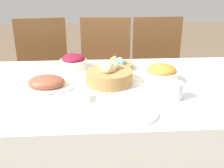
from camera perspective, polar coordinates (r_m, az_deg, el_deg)
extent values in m
cube|color=silver|center=(1.72, 0.02, -11.61)|extent=(1.79, 0.97, 0.73)
cylinder|color=brown|center=(2.31, -18.34, -7.87)|extent=(0.03, 0.03, 0.42)
cylinder|color=brown|center=(2.27, -8.58, -7.34)|extent=(0.03, 0.03, 0.42)
cylinder|color=brown|center=(2.65, -17.30, -3.69)|extent=(0.03, 0.03, 0.42)
cylinder|color=brown|center=(2.62, -8.87, -3.17)|extent=(0.03, 0.03, 0.42)
cube|color=brown|center=(2.36, -13.75, -0.62)|extent=(0.46, 0.46, 0.02)
cube|color=brown|center=(2.46, -14.09, 6.93)|extent=(0.42, 0.06, 0.52)
cylinder|color=brown|center=(2.26, -6.33, -7.42)|extent=(0.03, 0.03, 0.42)
cylinder|color=brown|center=(2.25, 3.62, -7.43)|extent=(0.03, 0.03, 0.42)
cylinder|color=brown|center=(2.60, -5.49, -3.17)|extent=(0.03, 0.03, 0.42)
cylinder|color=brown|center=(2.59, 3.09, -3.17)|extent=(0.03, 0.03, 0.42)
cube|color=brown|center=(2.32, -1.32, -0.32)|extent=(0.45, 0.45, 0.02)
cube|color=brown|center=(2.43, -1.29, 7.37)|extent=(0.42, 0.04, 0.52)
cylinder|color=brown|center=(2.27, 5.90, -7.25)|extent=(0.03, 0.03, 0.42)
cylinder|color=brown|center=(2.37, 15.21, -6.60)|extent=(0.03, 0.03, 0.42)
cylinder|color=brown|center=(2.61, 4.31, -3.06)|extent=(0.03, 0.03, 0.42)
cylinder|color=brown|center=(2.70, 12.49, -2.67)|extent=(0.03, 0.03, 0.42)
cube|color=brown|center=(2.39, 9.82, -0.03)|extent=(0.43, 0.43, 0.02)
cube|color=brown|center=(2.49, 9.07, 7.46)|extent=(0.42, 0.03, 0.52)
cylinder|color=#9E7542|center=(1.57, -0.56, 1.45)|extent=(0.26, 0.26, 0.08)
ellipsoid|color=#E0C184|center=(1.55, -0.61, 2.86)|extent=(0.09, 0.09, 0.05)
ellipsoid|color=#E0C184|center=(1.61, -1.38, 3.67)|extent=(0.10, 0.09, 0.05)
ellipsoid|color=#E0C184|center=(1.52, -1.08, 3.05)|extent=(0.07, 0.08, 0.05)
ellipsoid|color=#E0C184|center=(1.55, -1.28, 3.36)|extent=(0.08, 0.08, 0.06)
ellipsoid|color=#E0C184|center=(1.57, 0.22, 3.84)|extent=(0.09, 0.09, 0.05)
ellipsoid|color=#E0C184|center=(1.55, -0.70, 3.49)|extent=(0.08, 0.07, 0.06)
ellipsoid|color=#E0C184|center=(1.56, 0.01, 3.20)|extent=(0.09, 0.09, 0.06)
cylinder|color=#9E7542|center=(1.81, 1.19, 3.68)|extent=(0.19, 0.19, 0.03)
ellipsoid|color=pink|center=(1.83, 0.53, 5.02)|extent=(0.04, 0.04, 0.05)
ellipsoid|color=#60B2E0|center=(1.78, 2.06, 4.47)|extent=(0.03, 0.03, 0.04)
ellipsoid|color=#60B2E0|center=(1.80, 1.30, 4.63)|extent=(0.03, 0.03, 0.04)
ellipsoid|color=#F4D151|center=(1.79, 0.15, 4.66)|extent=(0.04, 0.04, 0.05)
ellipsoid|color=#F4D151|center=(1.81, 1.60, 4.74)|extent=(0.04, 0.04, 0.05)
ellipsoid|color=silver|center=(1.57, -13.09, -0.49)|extent=(0.31, 0.22, 0.01)
ellipsoid|color=brown|center=(1.56, -13.17, 0.37)|extent=(0.20, 0.15, 0.07)
cylinder|color=silver|center=(1.62, 9.91, 1.55)|extent=(0.19, 0.19, 0.06)
ellipsoid|color=orange|center=(1.61, 10.01, 2.95)|extent=(0.16, 0.16, 0.06)
cylinder|color=silver|center=(1.84, -7.83, 4.09)|extent=(0.18, 0.18, 0.06)
ellipsoid|color=maroon|center=(1.83, -7.89, 5.20)|extent=(0.15, 0.15, 0.05)
cylinder|color=silver|center=(1.26, 3.90, -5.75)|extent=(0.25, 0.25, 0.01)
cube|color=#B7B7BC|center=(1.25, -2.89, -6.07)|extent=(0.02, 0.16, 0.00)
cube|color=#B7B7BC|center=(1.29, 10.48, -5.56)|extent=(0.02, 0.16, 0.00)
cube|color=#B7B7BC|center=(1.30, 11.77, -5.50)|extent=(0.02, 0.16, 0.00)
cylinder|color=silver|center=(1.41, 12.63, -1.37)|extent=(0.08, 0.08, 0.09)
cube|color=silver|center=(1.38, -7.02, -2.72)|extent=(0.12, 0.08, 0.03)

